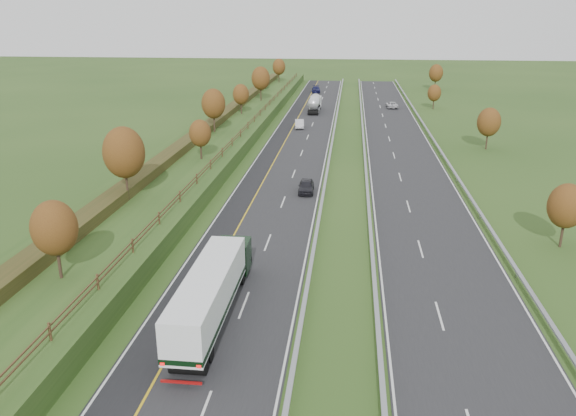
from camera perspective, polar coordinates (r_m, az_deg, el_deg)
name	(u,v)px	position (r m, az deg, el deg)	size (l,w,h in m)	color
ground	(345,161)	(82.35, 5.85, 4.79)	(400.00, 400.00, 0.00)	#2A4819
near_carriageway	(294,151)	(87.61, 0.63, 5.77)	(10.50, 200.00, 0.04)	#232326
far_carriageway	(402,154)	(87.57, 11.49, 5.38)	(10.50, 200.00, 0.04)	#232326
hard_shoulder	(270,151)	(88.06, -1.81, 5.83)	(3.00, 200.00, 0.04)	black
lane_markings	(335,152)	(87.10, 4.84, 5.64)	(26.75, 200.00, 0.01)	silver
embankment_left	(212,143)	(89.60, -7.72, 6.54)	(12.00, 200.00, 2.00)	#2A4819
hedge_left	(199,133)	(89.78, -9.01, 7.51)	(2.20, 180.00, 1.10)	#303315
fence_left	(239,134)	(87.87, -4.96, 7.55)	(0.12, 189.06, 1.20)	#422B19
median_barrier_near	(331,149)	(87.11, 4.39, 6.04)	(0.32, 200.00, 0.71)	#95989E
median_barrier_far	(364,149)	(87.10, 7.76, 5.92)	(0.32, 200.00, 0.71)	#95989E
outer_barrier_far	(441,151)	(88.16, 15.28, 5.58)	(0.32, 200.00, 0.71)	#95989E
trees_left	(207,113)	(85.30, -8.19, 9.56)	(6.64, 164.30, 7.66)	#2D2116
trees_far	(460,100)	(117.12, 17.07, 10.42)	(8.45, 118.60, 7.12)	#2D2116
box_lorry	(212,290)	(39.02, -7.70, -8.25)	(2.58, 16.28, 4.06)	black
road_tanker	(315,103)	(125.03, 2.72, 10.61)	(2.40, 11.22, 3.46)	silver
car_dark_near	(306,186)	(66.88, 1.86, 2.24)	(1.79, 4.46, 1.52)	black
car_silver_mid	(299,124)	(106.22, 1.17, 8.55)	(1.63, 4.66, 1.54)	silver
car_small_far	(316,89)	(156.91, 2.86, 11.95)	(2.27, 5.57, 1.62)	#151742
car_oncoming	(392,105)	(131.94, 10.51, 10.27)	(2.37, 5.13, 1.43)	silver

